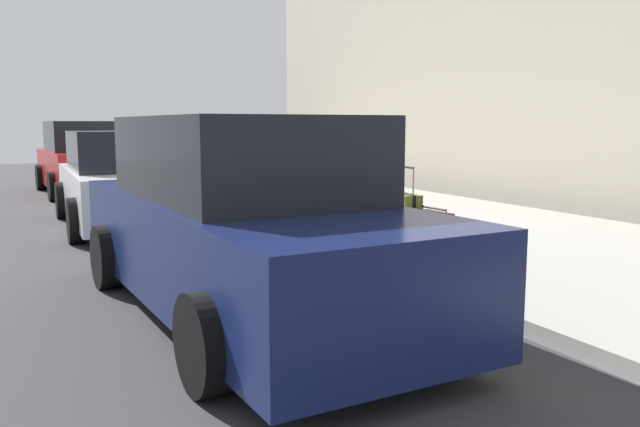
{
  "coord_description": "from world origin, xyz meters",
  "views": [
    {
      "loc": [
        -9.67,
        3.53,
        1.63
      ],
      "look_at": [
        -2.48,
        0.0,
        0.52
      ],
      "focal_mm": 36.26,
      "sensor_mm": 36.0,
      "label": 1
    }
  ],
  "objects": [
    {
      "name": "suitcase_silver_5",
      "position": [
        -1.41,
        -0.79,
        0.41
      ],
      "size": [
        0.47,
        0.21,
        0.59
      ],
      "color": "#9EA0A8",
      "rests_on": "sidewalk_curb"
    },
    {
      "name": "suitcase_teal_3",
      "position": [
        -2.35,
        -0.73,
        0.47
      ],
      "size": [
        0.48,
        0.27,
        0.71
      ],
      "color": "#0F606B",
      "rests_on": "sidewalk_curb"
    },
    {
      "name": "suitcase_red_6",
      "position": [
        -0.92,
        -0.76,
        0.45
      ],
      "size": [
        0.43,
        0.21,
        0.84
      ],
      "color": "red",
      "rests_on": "sidewalk_curb"
    },
    {
      "name": "sidewalk_curb",
      "position": [
        0.0,
        -2.5,
        0.07
      ],
      "size": [
        18.0,
        5.0,
        0.14
      ],
      "primitive_type": "cube",
      "color": "#9E9B93",
      "rests_on": "ground_plane"
    },
    {
      "name": "suitcase_black_4",
      "position": [
        -1.88,
        -0.77,
        0.52
      ],
      "size": [
        0.39,
        0.2,
        1.01
      ],
      "color": "black",
      "rests_on": "sidewalk_curb"
    },
    {
      "name": "parked_car_navy_0",
      "position": [
        -4.47,
        1.71,
        0.79
      ],
      "size": [
        4.85,
        2.13,
        1.7
      ],
      "color": "#141E4C",
      "rests_on": "ground_plane"
    },
    {
      "name": "parked_car_red_2",
      "position": [
        6.51,
        1.71,
        0.79
      ],
      "size": [
        4.45,
        2.22,
        1.7
      ],
      "color": "#AD1619",
      "rests_on": "ground_plane"
    },
    {
      "name": "suitcase_olive_1",
      "position": [
        -3.34,
        -0.68,
        0.48
      ],
      "size": [
        0.48,
        0.27,
        1.02
      ],
      "color": "#59601E",
      "rests_on": "sidewalk_curb"
    },
    {
      "name": "parked_car_white_1",
      "position": [
        1.0,
        1.71,
        0.72
      ],
      "size": [
        4.26,
        2.15,
        1.53
      ],
      "color": "silver",
      "rests_on": "ground_plane"
    },
    {
      "name": "ground_plane",
      "position": [
        0.0,
        0.0,
        0.0
      ],
      "size": [
        40.0,
        40.0,
        0.0
      ],
      "primitive_type": "plane",
      "color": "#333335"
    },
    {
      "name": "suitcase_maroon_0",
      "position": [
        -3.85,
        -0.74,
        0.41
      ],
      "size": [
        0.47,
        0.23,
        0.59
      ],
      "color": "maroon",
      "rests_on": "sidewalk_curb"
    },
    {
      "name": "bollard_post",
      "position": [
        0.41,
        -0.57,
        0.54
      ],
      "size": [
        0.17,
        0.17,
        0.8
      ],
      "primitive_type": "cylinder",
      "color": "#333338",
      "rests_on": "sidewalk_curb"
    },
    {
      "name": "suitcase_navy_2",
      "position": [
        -2.85,
        -0.74,
        0.48
      ],
      "size": [
        0.43,
        0.21,
        0.94
      ],
      "color": "navy",
      "rests_on": "sidewalk_curb"
    },
    {
      "name": "fire_hydrant",
      "position": [
        -0.11,
        -0.72,
        0.55
      ],
      "size": [
        0.39,
        0.21,
        0.78
      ],
      "color": "#99999E",
      "rests_on": "sidewalk_curb"
    }
  ]
}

